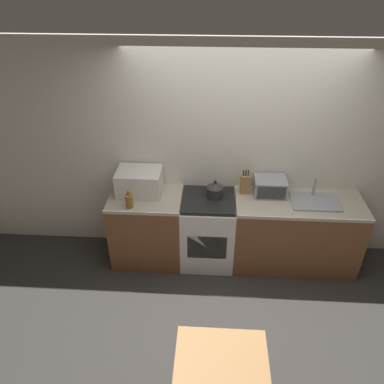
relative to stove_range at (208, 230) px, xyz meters
name	(u,v)px	position (x,y,z in m)	size (l,w,h in m)	color
ground_plane	(233,303)	(0.31, -0.72, -0.45)	(16.00, 16.00, 0.00)	#33302D
wall_back	(237,155)	(0.31, 0.34, 0.85)	(10.00, 0.06, 2.60)	silver
counter_left_run	(148,227)	(-0.73, 0.00, 0.00)	(0.84, 0.62, 0.90)	brown
counter_right_run	(295,233)	(1.04, 0.00, 0.00)	(1.46, 0.62, 0.90)	brown
stove_range	(208,230)	(0.00, 0.00, 0.00)	(0.63, 0.62, 0.90)	silver
kettle	(215,190)	(0.07, 0.06, 0.54)	(0.19, 0.19, 0.21)	#2D2D2D
microwave	(139,182)	(-0.81, 0.10, 0.60)	(0.51, 0.38, 0.29)	silver
bottle	(129,201)	(-0.87, -0.21, 0.54)	(0.08, 0.08, 0.22)	olive
knife_block	(245,184)	(0.42, 0.16, 0.57)	(0.11, 0.08, 0.30)	#9E7042
toaster_oven	(270,187)	(0.71, 0.14, 0.56)	(0.37, 0.29, 0.21)	#999BA0
sink_basin	(315,201)	(1.20, 0.01, 0.47)	(0.53, 0.37, 0.24)	#999BA0
dining_table	(221,372)	(0.15, -1.92, 0.15)	(0.70, 0.60, 0.73)	#9E7042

